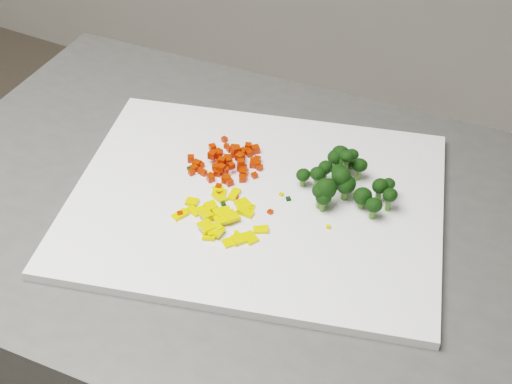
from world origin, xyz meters
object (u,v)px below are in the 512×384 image
at_px(carrot_pile, 227,156).
at_px(pepper_pile, 218,216).
at_px(cutting_board, 256,201).
at_px(broccoli_pile, 347,174).

relative_size(carrot_pile, pepper_pile, 0.86).
xyz_separation_m(cutting_board, carrot_pile, (-0.07, 0.04, 0.02)).
relative_size(carrot_pile, broccoli_pile, 0.83).
relative_size(pepper_pile, broccoli_pile, 0.97).
bearing_deg(pepper_pile, carrot_pile, 113.62).
height_order(cutting_board, pepper_pile, pepper_pile).
bearing_deg(cutting_board, carrot_pile, 147.76).
xyz_separation_m(carrot_pile, broccoli_pile, (0.17, 0.02, 0.02)).
bearing_deg(broccoli_pile, carrot_pile, -171.86).
height_order(cutting_board, carrot_pile, carrot_pile).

